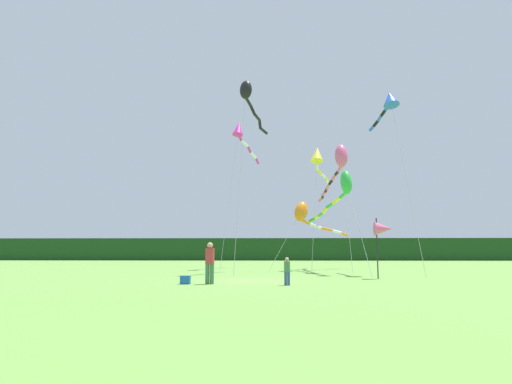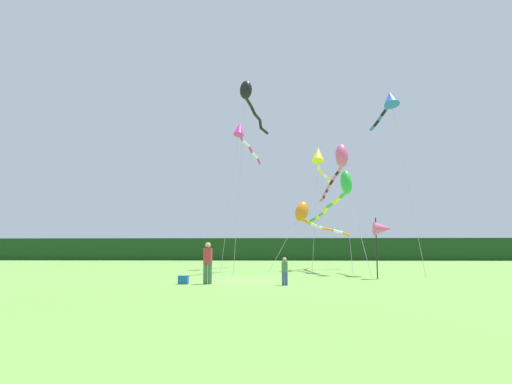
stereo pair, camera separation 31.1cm
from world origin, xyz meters
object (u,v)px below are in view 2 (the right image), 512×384
Objects in this scene: kite_black at (249,97)px; cooler_box at (183,280)px; kite_green at (341,189)px; kite_yellow at (319,158)px; person_adult at (208,261)px; person_child at (285,270)px; banner_flag_pole at (383,229)px; kite_rainbow at (340,161)px; kite_blue at (389,101)px; kite_orange at (306,214)px; kite_magenta at (242,133)px.

cooler_box is at bearing -103.88° from kite_black.
kite_yellow is at bearing 96.75° from kite_green.
kite_black reaches higher than person_adult.
kite_black reaches higher than person_child.
kite_green is at bearing 46.52° from cooler_box.
cooler_box is 0.13× the size of banner_flag_pole.
banner_flag_pole is at bearing 23.12° from cooler_box.
kite_rainbow is at bearing -70.61° from kite_yellow.
person_adult is 13.67m from kite_black.
kite_green reaches higher than person_child.
person_adult is 14.90m from kite_rainbow.
kite_blue reaches higher than person_adult.
kite_green is (6.88, 8.35, 4.15)m from person_adult.
kite_yellow reaches higher than person_adult.
kite_orange is 0.72× the size of kite_yellow.
cooler_box is 19.37m from kite_magenta.
kite_green reaches higher than person_adult.
kite_yellow is at bearing 50.79° from kite_orange.
kite_orange reaches higher than person_child.
kite_green is 3.76m from kite_rainbow.
kite_green is (3.61, 8.91, 4.50)m from person_child.
banner_flag_pole is 5.28m from kite_green.
person_child is 2.76× the size of cooler_box.
banner_flag_pole reaches higher than cooler_box.
kite_black is (-4.99, -5.50, 2.91)m from kite_yellow.
kite_rainbow is (-1.08, 7.26, 4.97)m from banner_flag_pole.
kite_orange is 4.51m from kite_rainbow.
kite_blue is (6.73, 8.74, 10.01)m from person_child.
person_child is 0.10× the size of kite_blue.
kite_black is 8.88m from kite_blue.
kite_magenta is (-3.10, 16.72, 10.14)m from person_child.
kite_yellow reaches higher than cooler_box.
kite_magenta is (-8.18, 12.16, 8.28)m from banner_flag_pole.
kite_blue is (1.64, 4.17, 8.14)m from banner_flag_pole.
kite_rainbow is at bearing 21.08° from kite_black.
kite_orange is 0.68× the size of kite_rainbow.
person_adult is 0.16× the size of kite_blue.
cooler_box is 0.06× the size of kite_orange.
kite_black reaches higher than kite_orange.
kite_green is 6.92m from kite_yellow.
kite_yellow is at bearing 109.39° from kite_rainbow.
banner_flag_pole is 0.31× the size of kite_rainbow.
kite_magenta is at bearing 145.40° from kite_rainbow.
kite_green is at bearing 108.72° from banner_flag_pole.
kite_yellow is at bearing 121.58° from kite_blue.
kite_black is at bearing 82.51° from person_adult.
kite_magenta is at bearing 100.49° from person_child.
kite_magenta is 12.66m from kite_blue.
kite_blue reaches higher than person_child.
kite_black is 7.34m from kite_magenta.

